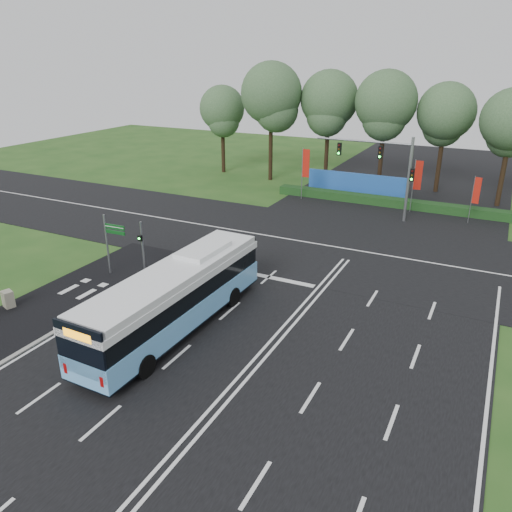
# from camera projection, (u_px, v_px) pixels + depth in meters

# --- Properties ---
(ground) EXTENTS (120.00, 120.00, 0.00)m
(ground) POSITION_uv_depth(u_px,v_px,m) (285.00, 325.00, 25.91)
(ground) COLOR #234C19
(ground) RESTS_ON ground
(road_main) EXTENTS (20.00, 120.00, 0.04)m
(road_main) POSITION_uv_depth(u_px,v_px,m) (285.00, 325.00, 25.91)
(road_main) COLOR black
(road_main) RESTS_ON ground
(road_cross) EXTENTS (120.00, 14.00, 0.05)m
(road_cross) POSITION_uv_depth(u_px,v_px,m) (352.00, 250.00, 35.86)
(road_cross) COLOR black
(road_cross) RESTS_ON ground
(bike_path) EXTENTS (5.00, 18.00, 0.06)m
(bike_path) POSITION_uv_depth(u_px,v_px,m) (65.00, 299.00, 28.60)
(bike_path) COLOR black
(bike_path) RESTS_ON ground
(kerb_strip) EXTENTS (0.25, 18.00, 0.12)m
(kerb_strip) POSITION_uv_depth(u_px,v_px,m) (96.00, 308.00, 27.59)
(kerb_strip) COLOR gray
(kerb_strip) RESTS_ON ground
(city_bus) EXTENTS (2.93, 12.61, 3.61)m
(city_bus) POSITION_uv_depth(u_px,v_px,m) (175.00, 297.00, 24.87)
(city_bus) COLOR #6BB6F7
(city_bus) RESTS_ON ground
(pedestrian_signal) EXTENTS (0.27, 0.41, 3.28)m
(pedestrian_signal) POSITION_uv_depth(u_px,v_px,m) (142.00, 244.00, 31.91)
(pedestrian_signal) COLOR gray
(pedestrian_signal) RESTS_ON ground
(street_sign) EXTENTS (1.54, 0.14, 3.96)m
(street_sign) POSITION_uv_depth(u_px,v_px,m) (111.00, 238.00, 30.96)
(street_sign) COLOR gray
(street_sign) RESTS_ON ground
(utility_cabinet) EXTENTS (0.73, 0.67, 1.01)m
(utility_cabinet) POSITION_uv_depth(u_px,v_px,m) (8.00, 299.00, 27.53)
(utility_cabinet) COLOR #A8A088
(utility_cabinet) RESTS_ON ground
(banner_flag_left) EXTENTS (0.73, 0.08, 4.96)m
(banner_flag_left) POSITION_uv_depth(u_px,v_px,m) (305.00, 167.00, 47.28)
(banner_flag_left) COLOR gray
(banner_flag_left) RESTS_ON ground
(banner_flag_mid) EXTENTS (0.70, 0.10, 4.74)m
(banner_flag_mid) POSITION_uv_depth(u_px,v_px,m) (417.00, 178.00, 43.30)
(banner_flag_mid) COLOR gray
(banner_flag_mid) RESTS_ON ground
(banner_flag_right) EXTENTS (0.58, 0.18, 4.02)m
(banner_flag_right) POSITION_uv_depth(u_px,v_px,m) (475.00, 193.00, 40.43)
(banner_flag_right) COLOR gray
(banner_flag_right) RESTS_ON ground
(traffic_light_gantry) EXTENTS (8.41, 0.28, 7.00)m
(traffic_light_gantry) POSITION_uv_depth(u_px,v_px,m) (388.00, 164.00, 41.08)
(traffic_light_gantry) COLOR gray
(traffic_light_gantry) RESTS_ON ground
(hedge) EXTENTS (22.00, 1.20, 0.80)m
(hedge) POSITION_uv_depth(u_px,v_px,m) (391.00, 202.00, 46.08)
(hedge) COLOR #153A16
(hedge) RESTS_ON ground
(blue_hoarding) EXTENTS (10.00, 0.30, 2.20)m
(blue_hoarding) POSITION_uv_depth(u_px,v_px,m) (357.00, 184.00, 49.55)
(blue_hoarding) COLOR #2157B4
(blue_hoarding) RESTS_ON ground
(eucalyptus_row) EXTENTS (47.77, 10.31, 12.88)m
(eucalyptus_row) POSITION_uv_depth(u_px,v_px,m) (415.00, 105.00, 48.45)
(eucalyptus_row) COLOR black
(eucalyptus_row) RESTS_ON ground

